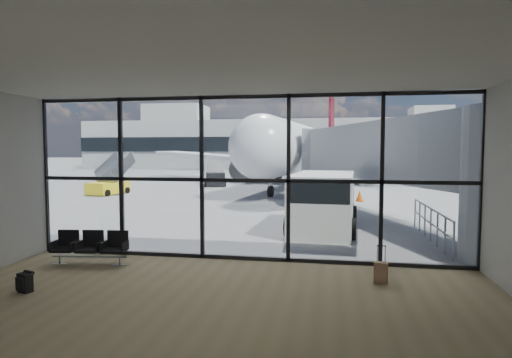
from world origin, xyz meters
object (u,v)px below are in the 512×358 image
(service_van, at_px, (323,201))
(backpack, at_px, (25,282))
(suitcase, at_px, (381,272))
(airliner, at_px, (310,149))
(belt_loader, at_px, (215,178))
(mobile_stairs, at_px, (109,186))
(seating_row, at_px, (91,246))

(service_van, bearing_deg, backpack, -122.97)
(suitcase, bearing_deg, service_van, 109.70)
(airliner, height_order, belt_loader, airliner)
(suitcase, bearing_deg, mobile_stairs, 140.27)
(seating_row, distance_m, airliner, 32.53)
(suitcase, distance_m, service_van, 6.47)
(belt_loader, height_order, mobile_stairs, mobile_stairs)
(backpack, distance_m, service_van, 10.26)
(airliner, bearing_deg, suitcase, -77.74)
(seating_row, xyz_separation_m, belt_loader, (-3.58, 25.21, 0.18))
(backpack, height_order, airliner, airliner)
(seating_row, height_order, mobile_stairs, mobile_stairs)
(seating_row, relative_size, service_van, 0.39)
(belt_loader, xyz_separation_m, mobile_stairs, (-5.21, -8.40, -0.11))
(mobile_stairs, bearing_deg, backpack, -53.40)
(seating_row, bearing_deg, belt_loader, 91.43)
(seating_row, height_order, suitcase, seating_row)
(suitcase, height_order, belt_loader, belt_loader)
(service_van, distance_m, mobile_stairs, 18.41)
(service_van, distance_m, belt_loader, 21.60)
(suitcase, distance_m, belt_loader, 27.88)
(suitcase, height_order, airliner, airliner)
(backpack, relative_size, mobile_stairs, 0.13)
(seating_row, bearing_deg, airliner, 75.87)
(backpack, distance_m, airliner, 34.90)
(suitcase, xyz_separation_m, belt_loader, (-10.96, 25.63, 0.41))
(belt_loader, bearing_deg, service_van, -81.39)
(airliner, distance_m, belt_loader, 10.72)
(airliner, distance_m, mobile_stairs, 20.27)
(seating_row, relative_size, mobile_stairs, 0.56)
(service_van, xyz_separation_m, mobile_stairs, (-14.77, 10.97, -0.54))
(service_van, bearing_deg, airliner, 97.49)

